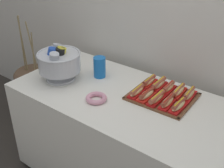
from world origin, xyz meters
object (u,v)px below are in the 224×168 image
object	(u,v)px
buffet_table	(125,140)
hot_dog_9	(189,94)
hot_dog_4	(179,106)
hot_dog_6	(158,84)
hot_dog_8	(178,91)
donut	(96,98)
cup_stack	(100,67)
hot_dog_0	(137,91)
hot_dog_7	(168,88)
hot_dog_3	(167,102)
serving_tray	(162,97)
punch_bowl	(59,61)
hot_dog_5	(149,82)
hot_dog_2	(157,98)
hot_dog_1	(147,95)
floor_vase	(36,93)

from	to	relation	value
buffet_table	hot_dog_9	world-z (taller)	hot_dog_9
hot_dog_4	hot_dog_6	distance (m)	0.28
hot_dog_8	donut	distance (m)	0.55
hot_dog_6	cup_stack	world-z (taller)	cup_stack
hot_dog_0	hot_dog_4	bearing A→B (deg)	1.42
donut	hot_dog_7	bearing A→B (deg)	49.21
hot_dog_9	hot_dog_3	bearing A→B (deg)	-113.02
serving_tray	donut	xyz separation A→B (m)	(-0.33, -0.30, 0.01)
punch_bowl	serving_tray	bearing A→B (deg)	17.45
hot_dog_5	hot_dog_2	bearing A→B (deg)	-46.31
hot_dog_4	hot_dog_6	size ratio (longest dim) A/B	0.93
hot_dog_9	cup_stack	size ratio (longest dim) A/B	1.14
hot_dog_1	hot_dog_5	distance (m)	0.18
hot_dog_2	cup_stack	world-z (taller)	cup_stack
hot_dog_4	hot_dog_7	bearing A→B (deg)	133.69
hot_dog_2	hot_dog_3	distance (m)	0.08
serving_tray	hot_dog_5	distance (m)	0.17
hot_dog_3	hot_dog_7	xyz separation A→B (m)	(-0.08, 0.16, -0.00)
hot_dog_0	hot_dog_4	distance (m)	0.30
hot_dog_4	hot_dog_7	size ratio (longest dim) A/B	1.06
hot_dog_9	punch_bowl	bearing A→B (deg)	-160.23
hot_dog_4	hot_dog_8	world-z (taller)	hot_dog_4
hot_dog_0	punch_bowl	xyz separation A→B (m)	(-0.58, -0.14, 0.11)
hot_dog_2	floor_vase	bearing A→B (deg)	174.07
floor_vase	cup_stack	distance (m)	1.14
buffet_table	hot_dog_2	size ratio (longest dim) A/B	8.87
cup_stack	hot_dog_6	bearing A→B (deg)	12.86
serving_tray	donut	size ratio (longest dim) A/B	2.94
serving_tray	punch_bowl	size ratio (longest dim) A/B	1.31
hot_dog_3	hot_dog_5	bearing A→B (deg)	145.17
floor_vase	hot_dog_1	distance (m)	1.52
hot_dog_2	hot_dog_8	xyz separation A→B (m)	(0.07, 0.17, -0.00)
hot_dog_0	hot_dog_3	world-z (taller)	same
hot_dog_0	hot_dog_6	distance (m)	0.18
cup_stack	hot_dog_9	bearing A→B (deg)	9.09
floor_vase	hot_dog_2	bearing A→B (deg)	-5.93
buffet_table	floor_vase	bearing A→B (deg)	170.52
hot_dog_2	donut	world-z (taller)	hot_dog_2
serving_tray	donut	distance (m)	0.44
serving_tray	hot_dog_0	bearing A→B (deg)	-149.77
floor_vase	hot_dog_7	distance (m)	1.58
serving_tray	hot_dog_6	xyz separation A→B (m)	(-0.08, 0.08, 0.03)
hot_dog_4	hot_dog_8	distance (m)	0.18
hot_dog_4	cup_stack	size ratio (longest dim) A/B	1.06
hot_dog_7	donut	distance (m)	0.50
hot_dog_7	cup_stack	bearing A→B (deg)	-168.75
serving_tray	floor_vase	bearing A→B (deg)	177.24
hot_dog_8	hot_dog_9	size ratio (longest dim) A/B	1.03
floor_vase	hot_dog_9	world-z (taller)	floor_vase
cup_stack	hot_dog_1	bearing A→B (deg)	-7.98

